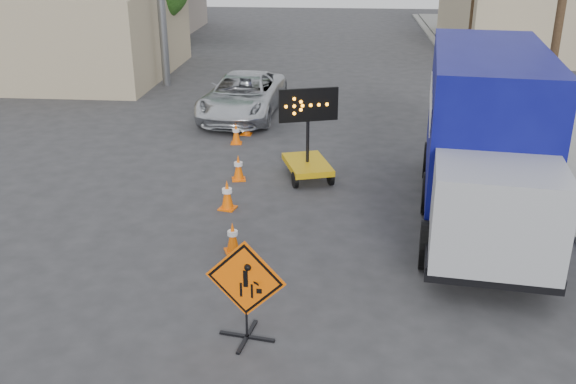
# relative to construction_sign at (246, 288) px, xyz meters

# --- Properties ---
(ground) EXTENTS (100.00, 100.00, 0.00)m
(ground) POSITION_rel_construction_sign_xyz_m (-0.10, 1.14, -0.99)
(ground) COLOR #2D2D30
(ground) RESTS_ON ground
(curb_right) EXTENTS (0.40, 60.00, 0.12)m
(curb_right) POSITION_rel_construction_sign_xyz_m (7.10, 16.14, -0.93)
(curb_right) COLOR gray
(curb_right) RESTS_ON ground
(sidewalk_right) EXTENTS (4.00, 60.00, 0.15)m
(sidewalk_right) POSITION_rel_construction_sign_xyz_m (9.40, 16.14, -0.92)
(sidewalk_right) COLOR gray
(sidewalk_right) RESTS_ON ground
(storefront_left_near) EXTENTS (14.00, 10.00, 4.00)m
(storefront_left_near) POSITION_rel_construction_sign_xyz_m (-14.10, 21.14, 1.01)
(storefront_left_near) COLOR tan
(storefront_left_near) RESTS_ON ground
(building_right_far) EXTENTS (10.00, 14.00, 4.60)m
(building_right_far) POSITION_rel_construction_sign_xyz_m (12.90, 31.14, 1.31)
(building_right_far) COLOR tan
(building_right_far) RESTS_ON ground
(construction_sign) EXTENTS (1.41, 1.00, 1.89)m
(construction_sign) POSITION_rel_construction_sign_xyz_m (0.00, 0.00, 0.00)
(construction_sign) COLOR black
(construction_sign) RESTS_ON ground
(arrow_board) EXTENTS (1.62, 2.09, 2.63)m
(arrow_board) POSITION_rel_construction_sign_xyz_m (0.56, 7.86, -0.40)
(arrow_board) COLOR #C8980B
(arrow_board) RESTS_ON ground
(pickup_truck) EXTENTS (2.99, 5.86, 1.58)m
(pickup_truck) POSITION_rel_construction_sign_xyz_m (-2.29, 14.25, -0.20)
(pickup_truck) COLOR silver
(pickup_truck) RESTS_ON ground
(box_truck) EXTENTS (3.46, 8.69, 4.01)m
(box_truck) POSITION_rel_construction_sign_xyz_m (4.88, 5.57, 0.83)
(box_truck) COLOR black
(box_truck) RESTS_ON ground
(cone_a) EXTENTS (0.47, 0.47, 0.71)m
(cone_a) POSITION_rel_construction_sign_xyz_m (-0.79, 3.19, -0.64)
(cone_a) COLOR #FF6005
(cone_a) RESTS_ON ground
(cone_b) EXTENTS (0.48, 0.48, 0.79)m
(cone_b) POSITION_rel_construction_sign_xyz_m (-1.33, 5.50, -0.60)
(cone_b) COLOR #FF6005
(cone_b) RESTS_ON ground
(cone_c) EXTENTS (0.45, 0.45, 0.75)m
(cone_c) POSITION_rel_construction_sign_xyz_m (-1.38, 7.55, -0.62)
(cone_c) COLOR #FF6005
(cone_c) RESTS_ON ground
(cone_d) EXTENTS (0.40, 0.40, 0.71)m
(cone_d) POSITION_rel_construction_sign_xyz_m (-2.00, 10.86, -0.64)
(cone_d) COLOR #FF6005
(cone_d) RESTS_ON ground
(cone_e) EXTENTS (0.40, 0.40, 0.73)m
(cone_e) POSITION_rel_construction_sign_xyz_m (-1.82, 11.89, -0.63)
(cone_e) COLOR #FF6005
(cone_e) RESTS_ON ground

